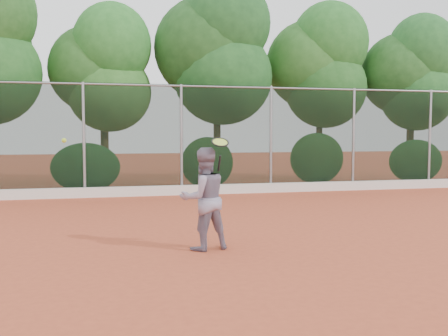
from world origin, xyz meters
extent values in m
plane|color=#B7492B|center=(0.00, 0.00, 0.00)|extent=(80.00, 80.00, 0.00)
cube|color=silver|center=(0.00, 6.82, 0.15)|extent=(24.00, 0.20, 0.30)
imported|color=gray|center=(-0.74, -0.67, 0.86)|extent=(0.96, 0.82, 1.72)
cube|color=black|center=(0.00, 7.00, 1.75)|extent=(24.00, 0.01, 3.50)
cylinder|color=gray|center=(0.00, 7.00, 3.45)|extent=(24.00, 0.06, 0.06)
cylinder|color=gray|center=(-3.00, 7.00, 1.75)|extent=(0.09, 0.09, 3.50)
cylinder|color=gray|center=(0.00, 7.00, 1.75)|extent=(0.09, 0.09, 3.50)
cylinder|color=gray|center=(3.00, 7.00, 1.75)|extent=(0.09, 0.09, 3.50)
cylinder|color=gray|center=(6.00, 7.00, 1.75)|extent=(0.09, 0.09, 3.50)
cylinder|color=gray|center=(9.00, 7.00, 1.75)|extent=(0.09, 0.09, 3.50)
cylinder|color=#44311A|center=(-2.40, 9.30, 1.20)|extent=(0.28, 0.28, 2.40)
ellipsoid|color=#2B6121|center=(-2.20, 9.20, 3.40)|extent=(2.90, 2.40, 2.80)
ellipsoid|color=#22541C|center=(-2.70, 9.50, 4.20)|extent=(3.20, 2.70, 3.10)
ellipsoid|color=#226321|center=(-2.10, 9.00, 5.00)|extent=(2.70, 2.30, 2.90)
cylinder|color=#432A19|center=(1.60, 9.00, 1.50)|extent=(0.26, 0.26, 3.00)
ellipsoid|color=#2A6B29|center=(1.80, 8.90, 4.00)|extent=(3.60, 3.00, 3.50)
ellipsoid|color=#2B6125|center=(1.30, 9.20, 5.00)|extent=(3.90, 3.20, 3.80)
ellipsoid|color=#286929|center=(1.90, 8.80, 5.90)|extent=(3.20, 2.70, 3.30)
cylinder|color=#472A1B|center=(5.70, 9.20, 1.35)|extent=(0.24, 0.24, 2.70)
ellipsoid|color=#1E4F1B|center=(5.90, 9.10, 3.70)|extent=(3.20, 2.70, 3.10)
ellipsoid|color=#24561D|center=(5.40, 9.40, 4.60)|extent=(3.50, 2.90, 3.40)
ellipsoid|color=#1F5A1F|center=(6.00, 9.00, 5.40)|extent=(3.00, 2.50, 3.10)
cylinder|color=#422C19|center=(9.40, 8.80, 1.25)|extent=(0.28, 0.28, 2.50)
ellipsoid|color=#2E722B|center=(9.60, 8.70, 3.50)|extent=(3.00, 2.50, 2.90)
ellipsoid|color=#2F6827|center=(9.10, 9.00, 4.30)|extent=(3.30, 2.80, 3.20)
ellipsoid|color=#2A702B|center=(9.70, 8.60, 5.10)|extent=(2.80, 2.40, 3.00)
ellipsoid|color=#2B712C|center=(-3.00, 7.80, 0.85)|extent=(2.20, 1.16, 1.60)
ellipsoid|color=#2C6827|center=(1.00, 7.80, 0.95)|extent=(1.80, 1.04, 1.76)
ellipsoid|color=#36772D|center=(5.00, 7.80, 1.05)|extent=(2.00, 1.10, 1.84)
ellipsoid|color=#31762D|center=(9.00, 7.80, 0.90)|extent=(2.16, 1.12, 1.64)
cylinder|color=black|center=(-0.49, -0.78, 1.46)|extent=(0.03, 0.17, 0.28)
torus|color=black|center=(-0.49, -0.84, 1.81)|extent=(0.29, 0.27, 0.16)
cylinder|color=#BDD83F|center=(-0.49, -0.84, 1.81)|extent=(0.25, 0.22, 0.12)
sphere|color=#B7D931|center=(-2.95, -0.65, 1.84)|extent=(0.07, 0.07, 0.07)
camera|label=1|loc=(-2.28, -8.81, 1.95)|focal=40.00mm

